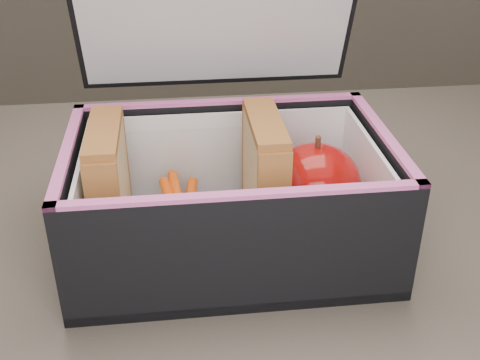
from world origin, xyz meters
name	(u,v)px	position (x,y,z in m)	size (l,w,h in m)	color
kitchen_table	(310,328)	(0.00, 0.00, 0.66)	(1.20, 0.80, 0.75)	brown
lunch_bag	(230,187)	(-0.08, 0.03, 0.81)	(0.28, 0.25, 0.28)	black
plastic_tub	(189,198)	(-0.11, 0.03, 0.80)	(0.18, 0.13, 0.08)	white
sandwich_left	(109,184)	(-0.18, 0.03, 0.82)	(0.03, 0.10, 0.11)	tan
sandwich_right	(264,175)	(-0.04, 0.03, 0.82)	(0.03, 0.10, 0.11)	tan
carrot_sticks	(182,213)	(-0.12, 0.04, 0.78)	(0.04, 0.13, 0.03)	#E94915
paper_napkin	(309,222)	(0.00, 0.03, 0.77)	(0.08, 0.08, 0.01)	white
red_apple	(315,185)	(0.00, 0.03, 0.81)	(0.10, 0.10, 0.09)	#820C04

